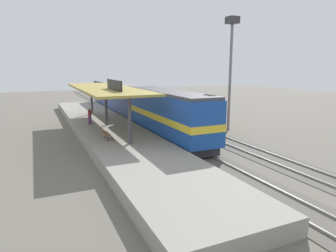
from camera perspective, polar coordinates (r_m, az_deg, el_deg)
name	(u,v)px	position (r m, az deg, el deg)	size (l,w,h in m)	color
ground_plane	(166,128)	(32.97, -0.37, -0.44)	(120.00, 120.00, 0.00)	#666056
track_near	(149,130)	(32.22, -3.62, -0.69)	(3.20, 110.00, 0.16)	#565249
track_far	(187,126)	(34.08, 3.62, -0.02)	(3.20, 110.00, 0.16)	#565249
platform	(107,129)	(30.85, -11.64, -0.65)	(6.00, 44.00, 0.90)	gray
station_canopy	(106,89)	(30.19, -11.91, 6.92)	(5.20, 18.00, 4.70)	#47474C
platform_bench	(106,134)	(24.71, -11.81, -1.51)	(0.44, 1.70, 0.50)	#333338
locomotive	(167,114)	(27.44, -0.13, 2.28)	(2.93, 14.43, 4.44)	#28282D
passenger_carriage_single	(117,97)	(44.36, -9.77, 5.47)	(2.90, 20.00, 4.24)	#28282D
freight_car	(181,108)	(34.98, 2.59, 3.51)	(2.80, 12.00, 3.54)	#28282D
light_mast	(231,50)	(32.18, 12.05, 14.07)	(1.10, 1.10, 11.70)	slate
person_waiting	(90,115)	(31.40, -14.82, 2.02)	(0.34, 0.34, 1.71)	#663375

